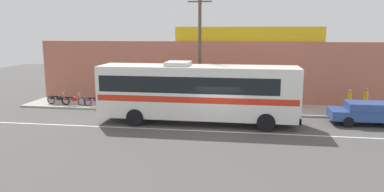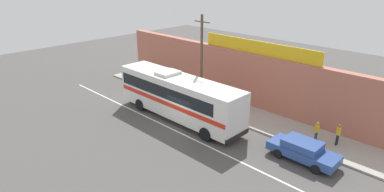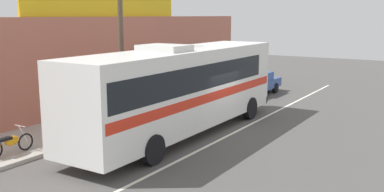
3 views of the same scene
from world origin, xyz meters
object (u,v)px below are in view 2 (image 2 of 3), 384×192
Objects in this scene: motorcycle_black at (138,78)px; pedestrian_by_curb at (224,100)px; intercity_bus at (178,95)px; pedestrian_near_shop at (317,130)px; utility_pole at (202,61)px; motorcycle_red at (133,75)px; pedestrian_far_left at (338,133)px; parked_car at (303,150)px; motorcycle_orange at (164,86)px; motorcycle_purple at (148,81)px.

pedestrian_by_curb reaches higher than motorcycle_black.
intercity_bus is 7.56× the size of pedestrian_near_shop.
motorcycle_black is (-9.49, 0.21, -3.70)m from utility_pole.
motorcycle_red is 1.14× the size of pedestrian_far_left.
intercity_bus is 7.49× the size of pedestrian_by_curb.
motorcycle_orange is at bearing 172.57° from parked_car.
motorcycle_purple is 1.77m from motorcycle_black.
motorcycle_orange is (-5.46, 0.38, -3.70)m from utility_pole.
intercity_bus is 12.09m from pedestrian_far_left.
motorcycle_purple is 1.22× the size of pedestrian_far_left.
motorcycle_black is at bearing -176.22° from pedestrian_far_left.
motorcycle_orange is 0.96× the size of motorcycle_black.
pedestrian_by_curb is (7.53, 0.29, 0.50)m from motorcycle_orange.
pedestrian_by_curb reaches higher than motorcycle_purple.
parked_car reaches higher than motorcycle_purple.
intercity_bus is at bearing -173.07° from parked_car.
pedestrian_near_shop is at bearing 21.43° from intercity_bus.
pedestrian_far_left is at bearing 27.62° from pedestrian_near_shop.
parked_car is 2.41× the size of motorcycle_red.
utility_pole is at bearing -1.29° from motorcycle_black.
parked_car is at bearing -7.43° from motorcycle_orange.
motorcycle_orange and motorcycle_black have the same top height.
intercity_bus is 1.51× the size of utility_pole.
pedestrian_by_curb is (11.56, 0.46, 0.50)m from motorcycle_black.
motorcycle_red is at bearing -178.53° from pedestrian_near_shop.
utility_pole is 8.56m from motorcycle_purple.
utility_pole reaches higher than intercity_bus.
parked_car is 3.42m from pedestrian_far_left.
utility_pole is 4.15× the size of motorcycle_black.
motorcycle_red is (-21.25, 2.11, -0.17)m from parked_car.
pedestrian_far_left is (9.28, 0.92, 0.00)m from pedestrian_by_curb.
motorcycle_red is at bearing 162.95° from intercity_bus.
intercity_bus is at bearing -18.11° from motorcycle_black.
motorcycle_orange is at bearing -177.90° from pedestrian_near_shop.
intercity_bus reaches higher than motorcycle_black.
motorcycle_black is at bearing 178.71° from utility_pole.
utility_pole is at bearing -162.02° from pedestrian_by_curb.
pedestrian_far_left is at bearing 22.14° from intercity_bus.
motorcycle_purple is at bearing 158.19° from intercity_bus.
motorcycle_orange is 15.59m from pedestrian_near_shop.
pedestrian_by_curb is (-8.05, -0.28, 0.01)m from pedestrian_near_shop.
motorcycle_purple is at bearing -175.86° from pedestrian_far_left.
pedestrian_near_shop is at bearing 97.66° from parked_car.
motorcycle_black is 20.89m from pedestrian_far_left.
motorcycle_purple and motorcycle_black have the same top height.
pedestrian_far_left is at bearing 7.98° from utility_pole.
parked_car is 2.39× the size of motorcycle_orange.
utility_pole is 10.65m from pedestrian_near_shop.
motorcycle_red is 0.99× the size of motorcycle_orange.
intercity_bus is 10.72m from pedestrian_near_shop.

